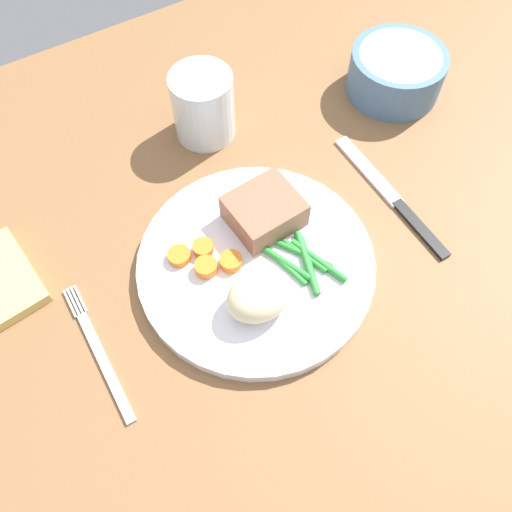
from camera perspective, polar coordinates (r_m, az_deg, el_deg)
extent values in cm
cube|color=brown|center=(60.74, -0.06, -0.06)|extent=(120.00, 90.00, 2.00)
cylinder|color=white|center=(58.20, 0.00, -0.88)|extent=(26.12, 26.12, 1.60)
cube|color=#936047|center=(58.84, 0.90, 4.89)|extent=(8.04, 7.26, 3.52)
ellipsoid|color=beige|center=(53.16, 0.42, -4.29)|extent=(7.11, 5.47, 4.32)
cylinder|color=orange|center=(56.85, -2.73, -0.58)|extent=(2.47, 2.47, 1.16)
cylinder|color=orange|center=(56.52, -5.30, -1.39)|extent=(2.43, 2.43, 1.27)
cylinder|color=orange|center=(57.83, -8.30, 0.01)|extent=(2.51, 2.51, 0.97)
cylinder|color=orange|center=(57.89, -5.74, 0.84)|extent=(2.30, 2.30, 1.17)
cylinder|color=#2D8C38|center=(57.66, 5.33, 0.00)|extent=(2.45, 5.75, 0.63)
cylinder|color=#2D8C38|center=(56.85, 3.34, -1.19)|extent=(1.88, 5.82, 0.62)
cylinder|color=#2D8C38|center=(57.17, 5.54, -0.72)|extent=(3.11, 7.69, 0.82)
cylinder|color=#2D8C38|center=(57.07, 3.08, -0.64)|extent=(3.25, 6.51, 0.75)
cylinder|color=#2D8C38|center=(57.84, 4.70, 0.41)|extent=(4.68, 7.00, 0.65)
cylinder|color=#2D8C38|center=(57.19, 5.74, -0.83)|extent=(2.85, 6.51, 0.70)
cylinder|color=#2D8C38|center=(57.45, 6.79, -0.50)|extent=(3.06, 7.26, 0.78)
cube|color=silver|center=(56.28, -15.95, -11.34)|extent=(1.00, 13.00, 0.40)
cube|color=silver|center=(60.08, -19.45, -4.91)|extent=(0.24, 3.60, 0.40)
cube|color=silver|center=(60.05, -19.11, -4.75)|extent=(0.24, 3.60, 0.40)
cube|color=silver|center=(60.02, -18.76, -4.58)|extent=(0.24, 3.60, 0.40)
cube|color=silver|center=(59.99, -18.42, -4.41)|extent=(0.24, 3.60, 0.40)
cube|color=black|center=(64.18, 17.34, 2.80)|extent=(1.30, 9.00, 0.64)
cube|color=silver|center=(67.76, 12.05, 8.99)|extent=(1.70, 12.00, 0.40)
cylinder|color=silver|center=(68.11, -5.73, 15.86)|extent=(7.74, 7.74, 8.81)
cylinder|color=silver|center=(70.11, -5.52, 14.20)|extent=(7.12, 7.12, 3.14)
cylinder|color=#4C7299|center=(76.60, 14.86, 18.58)|extent=(12.53, 12.53, 5.91)
cylinder|color=beige|center=(75.76, 15.10, 19.32)|extent=(10.65, 10.65, 3.25)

